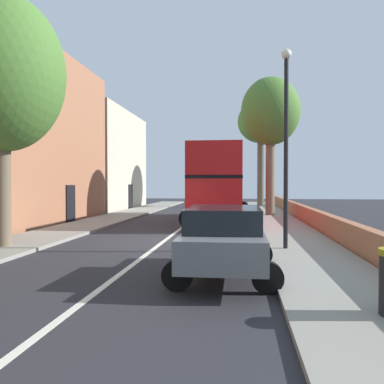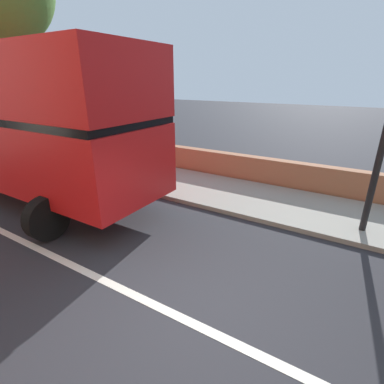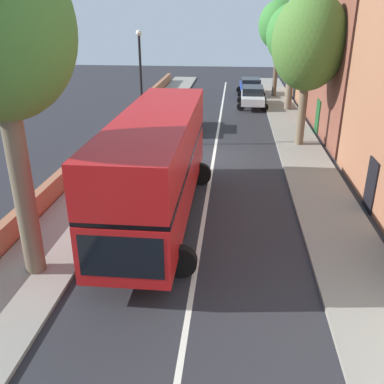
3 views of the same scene
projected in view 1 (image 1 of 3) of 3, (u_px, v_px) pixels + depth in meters
ground_plane at (165, 240)px, 15.19m from camera, size 84.00×84.00×0.00m
road_centre_line at (165, 240)px, 15.19m from camera, size 0.16×54.00×0.01m
sidewalk_left at (44, 237)px, 15.79m from camera, size 2.60×60.00×0.12m
sidewalk_right at (296, 241)px, 14.59m from camera, size 2.60×60.00×0.12m
boundary_wall_right at (340, 231)px, 14.39m from camera, size 0.36×54.00×0.92m
double_decker_bus at (220, 180)px, 22.53m from camera, size 3.57×10.85×4.06m
parked_car_grey_right_1 at (224, 237)px, 9.20m from camera, size 2.46×4.31×1.64m
street_tree_right_1 at (270, 113)px, 25.96m from camera, size 3.85×3.85×9.02m
street_tree_right_3 at (261, 123)px, 35.86m from camera, size 4.16×4.16×9.62m
street_tree_left_4 at (2, 74)px, 13.01m from camera, size 4.04×4.04×8.28m
lamppost_right at (286, 132)px, 12.55m from camera, size 0.32×0.32×6.31m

